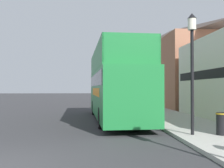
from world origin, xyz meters
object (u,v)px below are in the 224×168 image
(parked_car_ahead_of_bus, at_px, (114,102))
(lamp_post_second, at_px, (145,68))
(tour_bus, at_px, (115,89))
(lamp_post_nearest, at_px, (192,51))
(litter_bin, at_px, (222,123))

(parked_car_ahead_of_bus, distance_m, lamp_post_second, 6.85)
(parked_car_ahead_of_bus, bearing_deg, tour_bus, -95.48)
(parked_car_ahead_of_bus, relative_size, lamp_post_second, 0.92)
(tour_bus, xyz_separation_m, parked_car_ahead_of_bus, (0.67, 8.87, -1.27))
(lamp_post_second, bearing_deg, parked_car_ahead_of_bus, 107.33)
(lamp_post_nearest, bearing_deg, litter_bin, -8.30)
(lamp_post_nearest, distance_m, lamp_post_second, 9.06)
(tour_bus, height_order, lamp_post_second, lamp_post_second)
(parked_car_ahead_of_bus, height_order, lamp_post_second, lamp_post_second)
(tour_bus, xyz_separation_m, lamp_post_nearest, (2.52, -6.15, 1.54))
(tour_bus, relative_size, parked_car_ahead_of_bus, 2.52)
(parked_car_ahead_of_bus, xyz_separation_m, lamp_post_second, (1.86, -5.95, 2.83))
(parked_car_ahead_of_bus, xyz_separation_m, litter_bin, (2.98, -15.18, -0.04))
(lamp_post_nearest, xyz_separation_m, lamp_post_second, (0.01, 9.06, 0.02))
(lamp_post_second, bearing_deg, lamp_post_nearest, -90.06)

